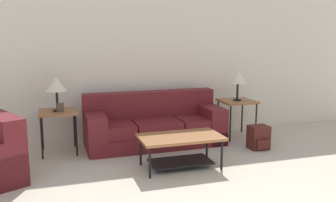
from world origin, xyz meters
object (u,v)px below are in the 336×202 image
at_px(side_table_right, 237,104).
at_px(backpack, 259,138).
at_px(coffee_table, 181,144).
at_px(couch, 154,126).
at_px(table_lamp_left, 56,84).
at_px(table_lamp_right, 238,77).
at_px(side_table_left, 58,115).

relative_size(side_table_right, backpack, 1.77).
distance_m(coffee_table, backpack, 1.48).
xyz_separation_m(couch, side_table_right, (1.46, -0.00, 0.27)).
height_order(couch, backpack, couch).
height_order(coffee_table, backpack, coffee_table).
xyz_separation_m(coffee_table, table_lamp_left, (-1.50, 1.13, 0.70)).
bearing_deg(couch, table_lamp_left, -179.96).
height_order(coffee_table, table_lamp_right, table_lamp_right).
relative_size(side_table_right, table_lamp_right, 1.26).
xyz_separation_m(table_lamp_left, table_lamp_right, (2.91, 0.00, 0.00)).
distance_m(couch, side_table_right, 1.48).
height_order(side_table_left, side_table_right, same).
height_order(coffee_table, table_lamp_left, table_lamp_left).
bearing_deg(backpack, coffee_table, -163.63).
bearing_deg(coffee_table, table_lamp_right, 38.78).
height_order(couch, table_lamp_right, table_lamp_right).
bearing_deg(couch, coffee_table, -87.46).
bearing_deg(table_lamp_left, side_table_right, 0.00).
bearing_deg(side_table_right, side_table_left, 180.00).
relative_size(table_lamp_left, table_lamp_right, 1.00).
xyz_separation_m(side_table_left, side_table_right, (2.91, 0.00, 0.00)).
xyz_separation_m(side_table_left, backpack, (2.92, -0.71, -0.40)).
bearing_deg(table_lamp_right, side_table_right, 75.96).
relative_size(side_table_left, side_table_right, 1.00).
distance_m(table_lamp_right, backpack, 1.11).
height_order(table_lamp_left, table_lamp_right, same).
relative_size(side_table_left, backpack, 1.77).
bearing_deg(table_lamp_left, coffee_table, -36.89).
bearing_deg(side_table_left, table_lamp_right, -0.00).
bearing_deg(backpack, table_lamp_left, 166.26).
bearing_deg(couch, side_table_right, -0.04).
bearing_deg(side_table_left, couch, 0.04).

